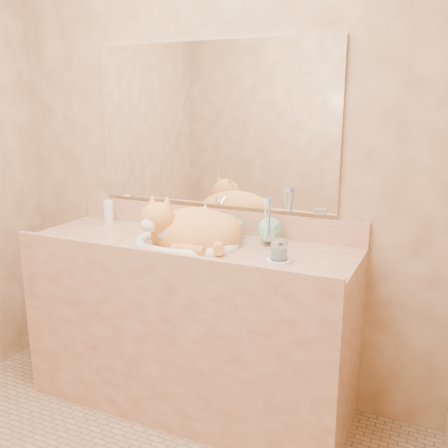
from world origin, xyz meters
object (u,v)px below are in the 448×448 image
at_px(sink_basin, 186,228).
at_px(water_glass, 279,250).
at_px(vanity_counter, 189,325).
at_px(cat, 190,228).
at_px(toothbrush_cup, 267,236).
at_px(soap_dispenser, 231,225).

height_order(sink_basin, water_glass, sink_basin).
height_order(vanity_counter, cat, cat).
bearing_deg(sink_basin, toothbrush_cup, 31.49).
xyz_separation_m(cat, toothbrush_cup, (0.35, 0.11, -0.02)).
distance_m(soap_dispenser, toothbrush_cup, 0.18).
distance_m(sink_basin, cat, 0.02).
bearing_deg(sink_basin, cat, 24.86).
relative_size(vanity_counter, water_glass, 19.04).
relative_size(sink_basin, water_glass, 6.01).
xyz_separation_m(sink_basin, water_glass, (0.48, -0.07, -0.03)).
height_order(sink_basin, toothbrush_cup, sink_basin).
bearing_deg(sink_basin, vanity_counter, 113.36).
bearing_deg(cat, vanity_counter, 139.43).
xyz_separation_m(vanity_counter, sink_basin, (0.00, -0.02, 0.50)).
xyz_separation_m(toothbrush_cup, water_glass, (0.12, -0.18, -0.00)).
height_order(vanity_counter, water_glass, water_glass).
xyz_separation_m(vanity_counter, soap_dispenser, (0.19, 0.07, 0.52)).
relative_size(cat, toothbrush_cup, 3.84).
relative_size(vanity_counter, sink_basin, 3.17).
bearing_deg(soap_dispenser, cat, -170.36).
bearing_deg(cat, sink_basin, -171.39).
distance_m(toothbrush_cup, water_glass, 0.22).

